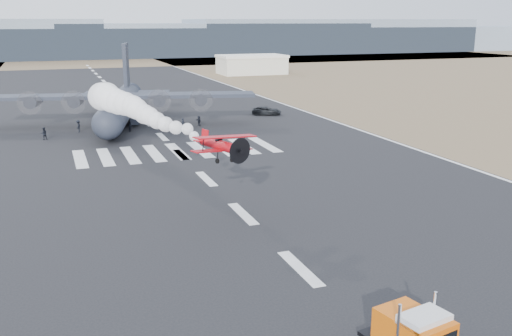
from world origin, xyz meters
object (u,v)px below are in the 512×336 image
crew_d (164,125)px  hangar_right (252,64)px  aerobatic_biplane (222,145)px  crew_a (183,124)px  crew_h (131,126)px  support_vehicle (266,111)px  crew_e (105,124)px  crew_g (160,123)px  crew_c (78,126)px  transport_aircraft (121,104)px  crew_b (44,134)px  crew_f (199,121)px

crew_d → hangar_right: bearing=168.8°
aerobatic_biplane → crew_a: size_ratio=3.44×
crew_d → crew_h: bearing=-84.4°
support_vehicle → crew_a: size_ratio=3.04×
hangar_right → crew_d: 96.37m
crew_e → crew_g: 8.48m
support_vehicle → crew_d: crew_d is taller
crew_d → crew_g: 1.60m
aerobatic_biplane → crew_c: aerobatic_biplane is taller
transport_aircraft → crew_e: size_ratio=25.94×
crew_d → crew_h: (-4.84, 0.94, -0.02)m
aerobatic_biplane → support_vehicle: (23.42, 50.31, -5.74)m
transport_aircraft → support_vehicle: bearing=14.3°
transport_aircraft → crew_g: (5.10, -6.60, -2.26)m
aerobatic_biplane → crew_b: bearing=98.7°
hangar_right → crew_g: (-45.02, -83.70, -2.07)m
crew_d → crew_f: bearing=126.2°
aerobatic_biplane → crew_c: 46.15m
crew_c → crew_d: bearing=95.1°
support_vehicle → crew_d: 21.90m
crew_a → crew_c: 15.64m
crew_e → crew_f: (14.32, -2.06, -0.02)m
crew_b → crew_d: (17.16, 1.00, -0.08)m
transport_aircraft → crew_a: size_ratio=24.81×
crew_e → crew_h: 4.74m
transport_aircraft → crew_c: transport_aircraft is taller
crew_b → crew_f: bearing=-178.5°
transport_aircraft → crew_e: bearing=-113.6°
aerobatic_biplane → crew_g: bearing=75.8°
aerobatic_biplane → crew_f: bearing=67.8°
support_vehicle → crew_e: (-28.37, -4.38, 0.10)m
aerobatic_biplane → support_vehicle: 55.79m
crew_g → crew_c: bearing=-157.4°
support_vehicle → crew_b: (-37.29, -9.62, 0.16)m
crew_e → crew_h: crew_e is taller
hangar_right → crew_e: bearing=-123.2°
crew_d → crew_g: size_ratio=0.86×
aerobatic_biplane → transport_aircraft: size_ratio=0.14×
support_vehicle → crew_h: (-24.97, -7.68, 0.06)m
transport_aircraft → crew_g: transport_aircraft is taller
support_vehicle → crew_e: bearing=121.1°
hangar_right → crew_g: hangar_right is taller
crew_g → crew_h: size_ratio=1.20×
support_vehicle → crew_a: crew_a is taller
transport_aircraft → crew_a: (8.33, -8.11, -2.34)m
crew_f → crew_h: size_ratio=1.02×
support_vehicle → hangar_right: bearing=4.5°
crew_d → transport_aircraft: bearing=-130.6°
crew_c → crew_e: bearing=123.9°
support_vehicle → crew_f: bearing=137.0°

